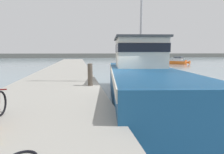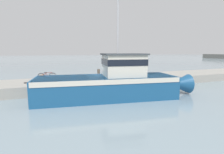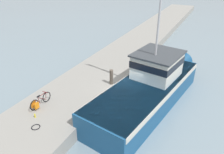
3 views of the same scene
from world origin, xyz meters
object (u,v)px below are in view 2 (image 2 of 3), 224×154
at_px(bicycle_touring, 45,76).
at_px(fishing_boat_main, 114,82).
at_px(mooring_post, 99,75).
at_px(water_bottle_on_curb, 35,80).

bearing_deg(bicycle_touring, fishing_boat_main, 43.49).
bearing_deg(fishing_boat_main, mooring_post, -164.11).
height_order(fishing_boat_main, water_bottle_on_curb, fishing_boat_main).
height_order(fishing_boat_main, mooring_post, fishing_boat_main).
xyz_separation_m(fishing_boat_main, bicycle_touring, (-5.81, -5.13, -0.07)).
relative_size(bicycle_touring, mooring_post, 1.51).
bearing_deg(water_bottle_on_curb, bicycle_touring, 119.95).
height_order(bicycle_touring, water_bottle_on_curb, bicycle_touring).
xyz_separation_m(fishing_boat_main, mooring_post, (-3.00, -0.34, 0.16)).
distance_m(mooring_post, water_bottle_on_curb, 6.21).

